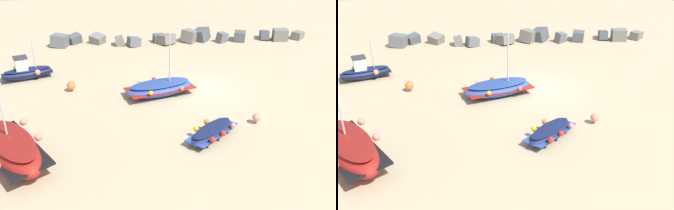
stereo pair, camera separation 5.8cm
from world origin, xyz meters
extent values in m
plane|color=tan|center=(0.00, 0.00, 0.00)|extent=(58.68, 58.68, 0.00)
ellipsoid|color=maroon|center=(-9.52, -7.01, 0.62)|extent=(4.28, 5.07, 1.38)
cube|color=black|center=(-9.52, -7.01, 0.68)|extent=(4.16, 4.91, 0.24)
ellipsoid|color=maroon|center=(-9.52, -7.01, 1.14)|extent=(3.71, 4.43, 0.32)
cylinder|color=#B7B7BC|center=(-9.74, -6.67, 2.48)|extent=(0.08, 0.08, 2.48)
sphere|color=#EA7F75|center=(-9.35, -5.37, 1.12)|extent=(0.35, 0.35, 0.35)
sphere|color=#EA7F75|center=(-8.41, -6.77, 1.07)|extent=(0.35, 0.35, 0.35)
ellipsoid|color=navy|center=(-0.44, -5.84, 0.30)|extent=(3.01, 2.97, 0.65)
cube|color=#2D4C9E|center=(-0.44, -5.84, 0.33)|extent=(2.93, 2.89, 0.10)
ellipsoid|color=#151E45|center=(-0.44, -5.84, 0.55)|extent=(2.63, 2.60, 0.14)
sphere|color=#EA7F75|center=(0.64, -5.69, 0.55)|extent=(0.28, 0.28, 0.28)
sphere|color=orange|center=(-0.58, -5.07, 0.49)|extent=(0.28, 0.28, 0.28)
sphere|color=red|center=(0.01, -6.30, 0.49)|extent=(0.28, 0.28, 0.28)
sphere|color=yellow|center=(-1.21, -5.68, 0.46)|extent=(0.28, 0.28, 0.28)
sphere|color=red|center=(-0.62, -6.91, 0.55)|extent=(0.28, 0.28, 0.28)
ellipsoid|color=#2D4C9E|center=(-2.55, -0.55, 0.40)|extent=(4.53, 2.99, 0.86)
cube|color=maroon|center=(-2.55, -0.55, 0.44)|extent=(4.38, 2.98, 0.12)
ellipsoid|color=navy|center=(-2.55, -0.55, 0.74)|extent=(3.98, 2.61, 0.18)
cylinder|color=#B7B7BC|center=(-1.94, -0.35, 2.25)|extent=(0.08, 0.08, 2.90)
sphere|color=orange|center=(-1.32, -1.17, 0.63)|extent=(0.25, 0.25, 0.25)
sphere|color=red|center=(-2.85, 0.37, 0.65)|extent=(0.25, 0.25, 0.25)
sphere|color=yellow|center=(-3.17, -1.78, 0.71)|extent=(0.25, 0.25, 0.25)
ellipsoid|color=navy|center=(-11.05, 2.86, 0.35)|extent=(3.47, 2.23, 0.72)
cube|color=black|center=(-11.05, 2.86, 0.38)|extent=(3.36, 2.21, 0.08)
ellipsoid|color=#151E45|center=(-11.05, 2.86, 0.64)|extent=(3.05, 1.95, 0.13)
cube|color=white|center=(-11.31, 2.76, 1.09)|extent=(0.95, 0.96, 0.80)
cube|color=#333338|center=(-11.31, 2.76, 1.52)|extent=(1.11, 1.11, 0.06)
cylinder|color=#B7B7BC|center=(-10.50, 3.07, 1.62)|extent=(0.08, 0.08, 1.86)
sphere|color=#EA7F75|center=(-10.26, 2.42, 0.59)|extent=(0.35, 0.35, 0.35)
sphere|color=yellow|center=(-11.83, 3.31, 0.60)|extent=(0.35, 0.35, 0.35)
cube|color=slate|center=(-9.87, 9.73, 0.48)|extent=(1.63, 1.52, 1.14)
cube|color=#4C5156|center=(-8.79, 10.37, 0.38)|extent=(1.24, 1.35, 1.05)
cube|color=slate|center=(-6.91, 10.25, 0.36)|extent=(1.45, 1.52, 1.04)
cube|color=slate|center=(-5.06, 9.55, 0.36)|extent=(0.86, 0.96, 0.84)
cube|color=slate|center=(-3.88, 9.25, 0.36)|extent=(1.27, 1.27, 0.93)
cube|color=#4C5156|center=(-1.77, 10.03, 0.34)|extent=(1.11, 1.03, 0.82)
cube|color=slate|center=(-1.23, 9.59, 0.39)|extent=(1.76, 1.82, 1.03)
cube|color=slate|center=(0.86, 9.95, 0.49)|extent=(1.79, 1.70, 1.25)
cube|color=#4C5156|center=(1.85, 10.19, 0.49)|extent=(1.81, 1.67, 1.34)
cube|color=slate|center=(3.51, 9.50, 0.41)|extent=(1.15, 1.02, 0.99)
cube|color=#4C5156|center=(5.15, 9.89, 0.39)|extent=(1.34, 1.56, 0.87)
cube|color=#4C5156|center=(7.38, 10.11, 0.36)|extent=(0.94, 1.45, 0.94)
cube|color=slate|center=(8.54, 9.46, 0.50)|extent=(1.29, 0.99, 1.05)
cube|color=slate|center=(10.27, 9.85, 0.32)|extent=(1.41, 1.36, 0.77)
cylinder|color=#3F3F42|center=(-7.93, 0.49, 0.06)|extent=(0.08, 0.08, 0.12)
sphere|color=orange|center=(-7.93, 0.49, 0.38)|extent=(0.53, 0.53, 0.53)
cylinder|color=#3F3F42|center=(2.15, -4.62, 0.07)|extent=(0.08, 0.08, 0.14)
sphere|color=#EA7F75|center=(2.15, -4.62, 0.36)|extent=(0.44, 0.44, 0.44)
camera|label=1|loc=(-4.23, -22.15, 9.98)|focal=42.19mm
camera|label=2|loc=(-4.17, -22.16, 9.98)|focal=42.19mm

